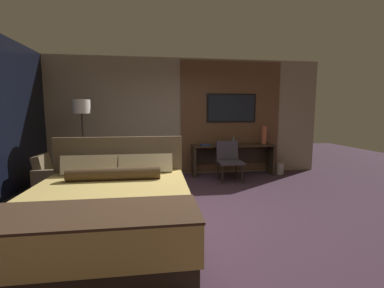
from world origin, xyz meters
TOP-DOWN VIEW (x-y plane):
  - ground_plane at (0.00, 0.00)m, footprint 16.00×16.00m
  - wall_back_tv_panel at (0.19, 2.59)m, footprint 7.20×0.09m
  - bed at (-1.07, -0.56)m, footprint 1.94×2.16m
  - desk at (1.34, 2.34)m, footprint 1.99×0.47m
  - tv at (1.34, 2.52)m, footprint 1.22×0.04m
  - desk_chair at (1.09, 1.82)m, footprint 0.54×0.54m
  - armchair_by_window at (-2.34, 1.29)m, footprint 0.73×0.74m
  - floor_lamp at (-1.98, 1.82)m, footprint 0.34×0.34m
  - vase_tall at (2.13, 2.33)m, footprint 0.12×0.12m
  - vase_short at (1.37, 2.39)m, footprint 0.09×0.09m
  - book at (0.65, 2.26)m, footprint 0.22×0.15m
  - waste_bin at (2.51, 2.23)m, footprint 0.22×0.22m

SIDE VIEW (x-z plane):
  - ground_plane at x=0.00m, z-range 0.00..0.00m
  - waste_bin at x=2.51m, z-range 0.00..0.28m
  - armchair_by_window at x=-2.34m, z-range -0.12..0.64m
  - bed at x=-1.07m, z-range -0.22..0.92m
  - desk at x=1.34m, z-range 0.14..0.88m
  - desk_chair at x=1.09m, z-range 0.08..0.96m
  - book at x=0.65m, z-range 0.74..0.77m
  - vase_short at x=1.37m, z-range 0.74..0.98m
  - vase_tall at x=2.13m, z-range 0.74..1.18m
  - wall_back_tv_panel at x=0.19m, z-range 0.00..2.80m
  - floor_lamp at x=-1.98m, z-range 0.60..2.38m
  - tv at x=1.34m, z-range 1.28..1.97m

